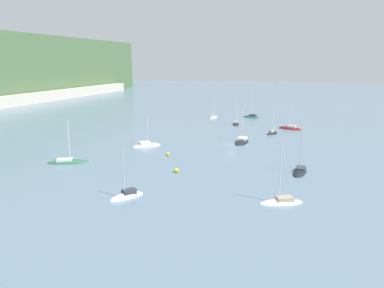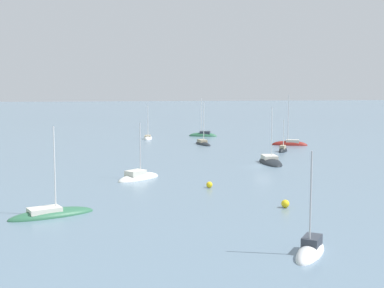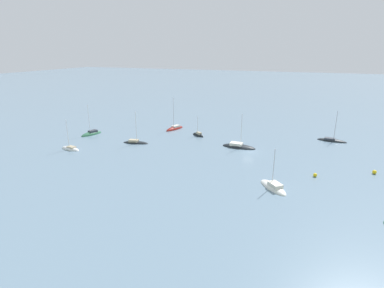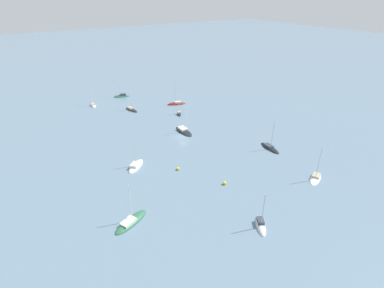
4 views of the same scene
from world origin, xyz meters
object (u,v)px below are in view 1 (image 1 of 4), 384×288
Objects in this scene: sailboat_0 at (272,134)px; sailboat_3 at (127,197)px; sailboat_7 at (146,146)px; sailboat_1 at (300,172)px; sailboat_2 at (290,129)px; sailboat_4 at (252,117)px; mooring_buoy_0 at (176,170)px; sailboat_10 at (281,203)px; sailboat_5 at (68,162)px; sailboat_6 at (236,124)px; mooring_buoy_1 at (168,154)px; sailboat_9 at (214,117)px; sailboat_8 at (242,142)px.

sailboat_3 is at bearing -165.89° from sailboat_0.
sailboat_7 is (-25.57, 28.50, 0.00)m from sailboat_0.
sailboat_2 is at bearing -168.14° from sailboat_1.
sailboat_4 reaches higher than sailboat_1.
sailboat_1 is at bearing -72.54° from mooring_buoy_0.
sailboat_4 is 87.68m from sailboat_10.
sailboat_1 is 71.21m from sailboat_4.
sailboat_4 reaches higher than sailboat_10.
sailboat_5 is at bearing -74.28° from sailboat_1.
sailboat_6 is 11.17× the size of mooring_buoy_0.
sailboat_7 is (19.11, -9.33, 0.04)m from sailboat_5.
sailboat_6 reaches higher than sailboat_7.
sailboat_4 is at bearing -2.54° from mooring_buoy_0.
sailboat_2 is 49.36m from mooring_buoy_1.
mooring_buoy_1 is at bearing -168.69° from sailboat_9.
sailboat_4 reaches higher than sailboat_5.
sailboat_1 is at bearing 34.92° from sailboat_8.
sailboat_8 is at bearing -175.39° from sailboat_0.
sailboat_2 is at bearing -163.77° from sailboat_3.
sailboat_0 is 0.81× the size of sailboat_7.
sailboat_4 is 75.74m from mooring_buoy_0.
mooring_buoy_1 is at bearing -33.19° from sailboat_8.
sailboat_10 is at bearing 118.70° from sailboat_4.
sailboat_0 is at bearing -31.18° from mooring_buoy_1.
sailboat_5 is at bearing 123.28° from mooring_buoy_1.
sailboat_5 is 23.99m from mooring_buoy_0.
sailboat_7 is at bearing -177.47° from sailboat_9.
sailboat_10 reaches higher than sailboat_9.
sailboat_1 reaches higher than sailboat_3.
sailboat_3 is at bearing 169.37° from mooring_buoy_0.
sailboat_7 is 11.30m from mooring_buoy_1.
sailboat_8 is (-27.72, -6.73, -0.02)m from sailboat_6.
sailboat_4 is (90.70, -6.18, -0.02)m from sailboat_3.
sailboat_2 is at bearing 142.98° from sailboat_4.
sailboat_1 is 1.08× the size of sailboat_9.
sailboat_10 is at bearing -37.40° from sailboat_5.
sailboat_2 is 1.19× the size of sailboat_5.
sailboat_6 is (-17.31, 2.77, 0.01)m from sailboat_4.
sailboat_4 is at bearing 45.79° from sailboat_5.
sailboat_2 reaches higher than sailboat_7.
sailboat_6 is 1.09× the size of sailboat_9.
sailboat_0 is at bearing -160.02° from sailboat_1.
mooring_buoy_1 is at bearing -139.78° from sailboat_3.
mooring_buoy_1 is (-64.03, 9.45, 0.28)m from sailboat_4.
sailboat_5 reaches higher than mooring_buoy_1.
sailboat_1 is at bearing 123.17° from sailboat_4.
sailboat_0 is 10.91m from sailboat_2.
sailboat_0 is 38.50m from mooring_buoy_1.
mooring_buoy_1 is (-7.36, -8.57, 0.28)m from sailboat_7.
sailboat_7 is (-39.36, 15.24, -0.01)m from sailboat_6.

